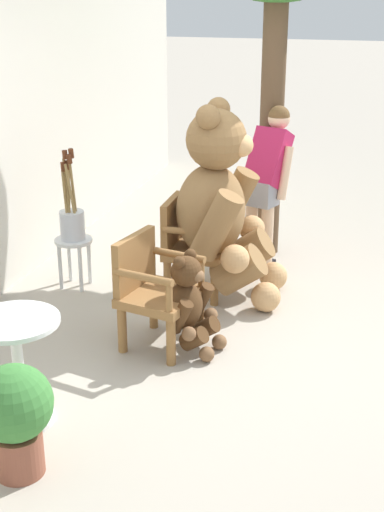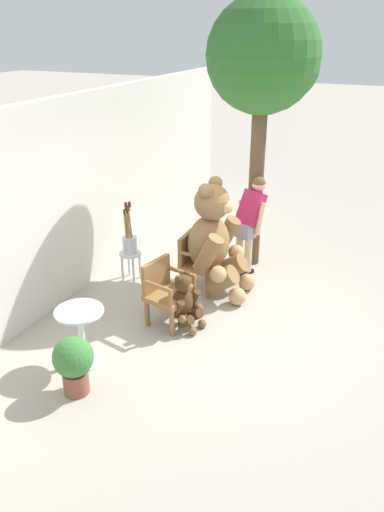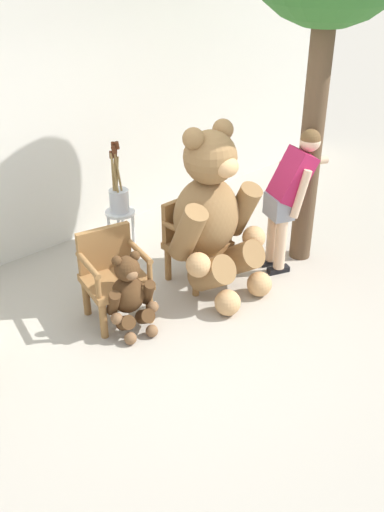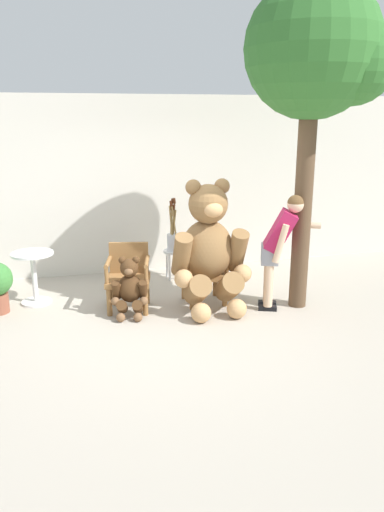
% 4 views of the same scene
% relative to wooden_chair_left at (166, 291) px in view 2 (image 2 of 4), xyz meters
% --- Properties ---
extents(ground_plane, '(60.00, 60.00, 0.00)m').
position_rel_wooden_chair_left_xyz_m(ground_plane, '(0.51, -0.71, -0.46)').
color(ground_plane, '#B2A899').
extents(back_wall, '(10.00, 0.16, 2.80)m').
position_rel_wooden_chair_left_xyz_m(back_wall, '(0.51, 1.69, 0.94)').
color(back_wall, silver).
rests_on(back_wall, ground).
extents(wooden_chair_left, '(0.66, 0.63, 0.86)m').
position_rel_wooden_chair_left_xyz_m(wooden_chair_left, '(0.00, 0.00, 0.00)').
color(wooden_chair_left, olive).
rests_on(wooden_chair_left, ground).
extents(wooden_chair_right, '(0.57, 0.53, 0.86)m').
position_rel_wooden_chair_left_xyz_m(wooden_chair_right, '(1.02, 0.00, 0.00)').
color(wooden_chair_right, olive).
rests_on(wooden_chair_right, ground).
extents(teddy_bear_large, '(1.03, 0.97, 1.72)m').
position_rel_wooden_chair_left_xyz_m(teddy_bear_large, '(1.03, -0.27, 0.38)').
color(teddy_bear_large, olive).
rests_on(teddy_bear_large, ground).
extents(teddy_bear_small, '(0.48, 0.48, 0.78)m').
position_rel_wooden_chair_left_xyz_m(teddy_bear_small, '(-0.02, -0.28, -0.08)').
color(teddy_bear_small, '#4C3019').
rests_on(teddy_bear_small, ground).
extents(person_visitor, '(0.85, 0.48, 1.53)m').
position_rel_wooden_chair_left_xyz_m(person_visitor, '(1.90, -0.51, 0.45)').
color(person_visitor, black).
rests_on(person_visitor, ground).
extents(white_stool, '(0.34, 0.34, 0.46)m').
position_rel_wooden_chair_left_xyz_m(white_stool, '(0.85, 1.05, -0.11)').
color(white_stool, silver).
rests_on(white_stool, ground).
extents(brush_bucket, '(0.22, 0.22, 0.83)m').
position_rel_wooden_chair_left_xyz_m(brush_bucket, '(0.85, 1.05, 0.19)').
color(brush_bucket, silver).
rests_on(brush_bucket, white_stool).
extents(round_side_table, '(0.56, 0.56, 0.72)m').
position_rel_wooden_chair_left_xyz_m(round_side_table, '(-1.22, 0.48, -0.01)').
color(round_side_table, white).
rests_on(round_side_table, ground).
extents(patio_tree, '(1.73, 1.64, 4.07)m').
position_rel_wooden_chair_left_xyz_m(patio_tree, '(2.29, -0.53, 2.71)').
color(patio_tree, brown).
rests_on(patio_tree, ground).
extents(potted_plant, '(0.44, 0.44, 0.68)m').
position_rel_wooden_chair_left_xyz_m(potted_plant, '(-1.69, 0.25, -0.07)').
color(potted_plant, brown).
rests_on(potted_plant, ground).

